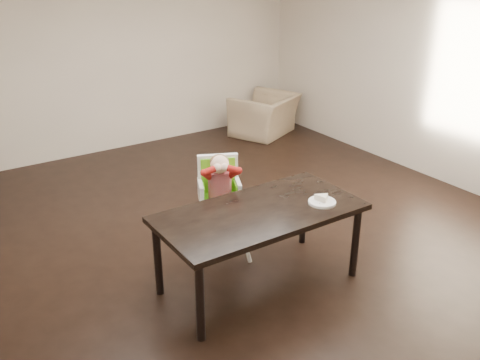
{
  "coord_description": "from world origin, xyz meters",
  "views": [
    {
      "loc": [
        -2.83,
        -4.03,
        2.82
      ],
      "look_at": [
        -0.24,
        -0.14,
        0.8
      ],
      "focal_mm": 40.0,
      "sensor_mm": 36.0,
      "label": 1
    }
  ],
  "objects": [
    {
      "name": "armchair",
      "position": [
        2.2,
        2.8,
        0.44
      ],
      "size": [
        1.18,
        1.0,
        0.87
      ],
      "primitive_type": "imported",
      "rotation": [
        0.0,
        0.0,
        3.57
      ],
      "color": "tan",
      "rests_on": "ground"
    },
    {
      "name": "room_walls",
      "position": [
        0.0,
        0.0,
        1.86
      ],
      "size": [
        6.02,
        7.02,
        2.71
      ],
      "color": "beige",
      "rests_on": "ground"
    },
    {
      "name": "high_chair",
      "position": [
        -0.37,
        0.02,
        0.74
      ],
      "size": [
        0.58,
        0.58,
        1.04
      ],
      "rotation": [
        0.0,
        0.0,
        -0.43
      ],
      "color": "white",
      "rests_on": "ground"
    },
    {
      "name": "plate",
      "position": [
        0.15,
        -0.87,
        0.77
      ],
      "size": [
        0.3,
        0.3,
        0.07
      ],
      "rotation": [
        0.0,
        0.0,
        0.25
      ],
      "color": "white",
      "rests_on": "dining_table"
    },
    {
      "name": "ground",
      "position": [
        0.0,
        0.0,
        0.0
      ],
      "size": [
        7.0,
        7.0,
        0.0
      ],
      "primitive_type": "plane",
      "color": "black",
      "rests_on": "ground"
    },
    {
      "name": "dining_table",
      "position": [
        -0.4,
        -0.69,
        0.67
      ],
      "size": [
        1.8,
        0.9,
        0.75
      ],
      "color": "black",
      "rests_on": "ground"
    }
  ]
}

